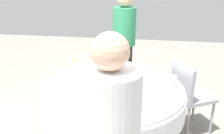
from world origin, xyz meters
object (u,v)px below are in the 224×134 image
(dining_table, at_px, (112,99))
(wine_glass_north, at_px, (116,88))
(wine_glass_south, at_px, (86,69))
(plate_inner, at_px, (109,106))
(plate_outer, at_px, (130,77))
(wine_glass_far, at_px, (93,76))
(bottle_clear_east, at_px, (76,71))
(chair_far, at_px, (188,92))
(bottle_amber_front, at_px, (110,72))
(bottle_dark_green_west, at_px, (118,73))
(person_mid, at_px, (124,44))
(wine_glass_east, at_px, (174,79))
(bottle_clear_mid, at_px, (102,107))

(dining_table, height_order, wine_glass_north, wine_glass_north)
(wine_glass_south, relative_size, wine_glass_north, 1.17)
(plate_inner, bearing_deg, plate_outer, -100.35)
(wine_glass_far, bearing_deg, bottle_clear_east, -19.10)
(dining_table, height_order, bottle_clear_east, bottle_clear_east)
(plate_outer, height_order, chair_far, chair_far)
(bottle_amber_front, height_order, wine_glass_north, bottle_amber_front)
(dining_table, relative_size, bottle_clear_east, 5.80)
(bottle_clear_east, distance_m, wine_glass_far, 0.22)
(bottle_dark_green_west, height_order, person_mid, person_mid)
(bottle_dark_green_west, height_order, bottle_amber_front, bottle_dark_green_west)
(bottle_dark_green_west, xyz_separation_m, wine_glass_east, (-0.56, -0.03, -0.05))
(dining_table, xyz_separation_m, wine_glass_south, (0.30, -0.15, 0.26))
(dining_table, distance_m, bottle_dark_green_west, 0.29)
(bottle_dark_green_west, distance_m, plate_outer, 0.29)
(plate_inner, bearing_deg, bottle_clear_east, -48.38)
(bottle_dark_green_west, xyz_separation_m, chair_far, (-0.78, -0.42, -0.36))
(wine_glass_far, bearing_deg, bottle_dark_green_west, -170.85)
(person_mid, bearing_deg, wine_glass_east, -64.05)
(wine_glass_south, height_order, plate_inner, wine_glass_south)
(wine_glass_east, relative_size, plate_outer, 0.58)
(plate_inner, distance_m, person_mid, 1.75)
(wine_glass_east, height_order, plate_inner, wine_glass_east)
(dining_table, distance_m, wine_glass_north, 0.33)
(bottle_clear_mid, distance_m, plate_inner, 0.25)
(bottle_clear_mid, xyz_separation_m, wine_glass_far, (0.22, -0.63, -0.03))
(wine_glass_east, height_order, wine_glass_north, same)
(wine_glass_far, bearing_deg, chair_far, -156.06)
(chair_far, bearing_deg, bottle_dark_green_west, -90.03)
(bottle_clear_mid, height_order, wine_glass_far, bottle_clear_mid)
(plate_inner, relative_size, plate_outer, 0.94)
(bottle_clear_east, bearing_deg, dining_table, 171.28)
(bottle_clear_mid, height_order, chair_far, bottle_clear_mid)
(plate_inner, height_order, chair_far, chair_far)
(bottle_clear_mid, height_order, person_mid, person_mid)
(bottle_amber_front, distance_m, plate_outer, 0.31)
(plate_outer, distance_m, chair_far, 0.73)
(bottle_clear_east, bearing_deg, bottle_clear_mid, 120.93)
(dining_table, distance_m, wine_glass_east, 0.66)
(wine_glass_north, xyz_separation_m, chair_far, (-0.76, -0.67, -0.31))
(bottle_clear_mid, bearing_deg, bottle_clear_east, -59.07)
(dining_table, relative_size, wine_glass_far, 10.30)
(wine_glass_north, height_order, person_mid, person_mid)
(wine_glass_south, distance_m, plate_outer, 0.49)
(wine_glass_far, xyz_separation_m, plate_inner, (-0.23, 0.42, -0.09))
(wine_glass_far, height_order, chair_far, wine_glass_far)
(wine_glass_north, bearing_deg, bottle_amber_front, -69.18)
(bottle_clear_mid, relative_size, wine_glass_far, 1.91)
(bottle_dark_green_west, distance_m, wine_glass_far, 0.26)
(dining_table, bearing_deg, bottle_dark_green_west, -151.47)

